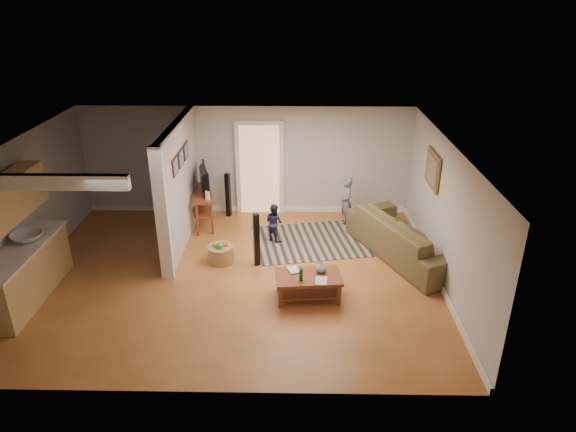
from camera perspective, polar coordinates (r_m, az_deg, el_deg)
The scene contains 11 objects.
ground at distance 9.64m, azimuth -6.00°, elevation -6.56°, with size 7.50×7.50×0.00m, color brown.
room_shell at distance 9.57m, azimuth -12.44°, elevation 2.47°, with size 7.54×6.02×2.52m.
area_rug at distance 10.81m, azimuth 2.47°, elevation -2.78°, with size 2.43×1.77×0.01m, color black.
sofa at distance 10.51m, azimuth 12.75°, elevation -4.30°, with size 2.78×1.09×0.81m, color #473C23.
coffee_table at distance 8.79m, azimuth 2.36°, elevation -7.14°, with size 1.17×0.75×0.66m.
tv_console at distance 11.42m, azimuth -9.57°, elevation 2.32°, with size 0.79×1.33×1.08m.
speaker_left at distance 9.69m, azimuth -3.52°, elevation -2.67°, with size 0.11×0.11×1.07m, color black.
speaker_right at distance 11.87m, azimuth -6.68°, elevation 2.35°, with size 0.10×0.10×1.04m, color black.
toy_basket at distance 10.03m, azimuth -7.47°, elevation -4.09°, with size 0.51×0.51×0.45m.
child at distance 11.57m, azimuth 6.35°, elevation -1.05°, with size 0.42×0.27×1.14m, color slate.
toddler at distance 10.86m, azimuth -1.54°, elevation -2.66°, with size 0.40×0.31×0.82m, color #212245.
Camera 1 is at (1.15, -8.21, 4.92)m, focal length 32.00 mm.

